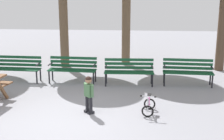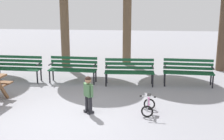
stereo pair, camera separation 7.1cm
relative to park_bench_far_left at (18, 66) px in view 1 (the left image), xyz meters
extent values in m
plane|color=gray|center=(2.32, -3.25, -0.51)|extent=(36.00, 36.00, 0.00)
cube|color=brown|center=(0.34, -2.04, -0.15)|extent=(0.13, 0.57, 0.76)
cube|color=#144728|center=(0.00, 0.09, -0.07)|extent=(1.60, 0.13, 0.03)
cube|color=#144728|center=(0.00, -0.03, -0.07)|extent=(1.60, 0.13, 0.03)
cube|color=#144728|center=(-0.01, -0.15, -0.07)|extent=(1.60, 0.13, 0.03)
cube|color=#144728|center=(-0.01, -0.27, -0.07)|extent=(1.60, 0.13, 0.03)
cube|color=#144728|center=(0.00, 0.13, 0.03)|extent=(1.60, 0.10, 0.09)
cube|color=#144728|center=(0.00, 0.13, 0.16)|extent=(1.60, 0.10, 0.09)
cube|color=#144728|center=(0.00, 0.13, 0.30)|extent=(1.60, 0.10, 0.09)
cylinder|color=black|center=(0.74, -0.28, -0.29)|extent=(0.05, 0.05, 0.44)
cylinder|color=black|center=(0.75, 0.08, -0.29)|extent=(0.05, 0.05, 0.44)
cube|color=black|center=(0.75, -0.10, 0.11)|extent=(0.05, 0.40, 0.03)
cube|color=#144728|center=(1.90, 0.10, -0.07)|extent=(1.60, 0.13, 0.03)
cube|color=#144728|center=(1.90, -0.02, -0.07)|extent=(1.60, 0.13, 0.03)
cube|color=#144728|center=(1.89, -0.14, -0.07)|extent=(1.60, 0.13, 0.03)
cube|color=#144728|center=(1.89, -0.26, -0.07)|extent=(1.60, 0.13, 0.03)
cube|color=#144728|center=(1.91, 0.14, 0.03)|extent=(1.60, 0.11, 0.09)
cube|color=#144728|center=(1.91, 0.14, 0.16)|extent=(1.60, 0.11, 0.09)
cube|color=#144728|center=(1.91, 0.14, 0.30)|extent=(1.60, 0.11, 0.09)
cylinder|color=black|center=(2.64, -0.26, -0.29)|extent=(0.05, 0.05, 0.44)
cylinder|color=black|center=(2.65, 0.10, -0.29)|extent=(0.05, 0.05, 0.44)
cube|color=black|center=(2.65, -0.08, 0.11)|extent=(0.06, 0.40, 0.03)
cylinder|color=black|center=(1.14, -0.21, -0.29)|extent=(0.05, 0.05, 0.44)
cylinder|color=black|center=(1.16, 0.15, -0.29)|extent=(0.05, 0.05, 0.44)
cube|color=black|center=(1.15, -0.03, 0.11)|extent=(0.06, 0.40, 0.03)
cube|color=#144728|center=(3.79, -0.02, -0.07)|extent=(1.60, 0.14, 0.03)
cube|color=#144728|center=(3.79, -0.14, -0.07)|extent=(1.60, 0.14, 0.03)
cube|color=#144728|center=(3.80, -0.26, -0.07)|extent=(1.60, 0.14, 0.03)
cube|color=#144728|center=(3.80, -0.38, -0.07)|extent=(1.60, 0.14, 0.03)
cube|color=#144728|center=(3.79, 0.02, 0.03)|extent=(1.60, 0.11, 0.09)
cube|color=#144728|center=(3.79, 0.02, 0.16)|extent=(1.60, 0.11, 0.09)
cube|color=#144728|center=(3.79, 0.02, 0.30)|extent=(1.60, 0.11, 0.09)
cylinder|color=black|center=(4.55, -0.33, -0.29)|extent=(0.05, 0.05, 0.44)
cylinder|color=black|center=(4.54, 0.03, -0.29)|extent=(0.05, 0.05, 0.44)
cube|color=black|center=(4.55, -0.15, 0.11)|extent=(0.06, 0.40, 0.03)
cylinder|color=black|center=(3.05, -0.40, -0.29)|extent=(0.05, 0.05, 0.44)
cylinder|color=black|center=(3.04, -0.04, -0.29)|extent=(0.05, 0.05, 0.44)
cube|color=black|center=(3.05, -0.22, 0.11)|extent=(0.06, 0.40, 0.03)
cube|color=#144728|center=(5.70, 0.09, -0.07)|extent=(1.60, 0.14, 0.03)
cube|color=#144728|center=(5.70, -0.03, -0.07)|extent=(1.60, 0.14, 0.03)
cube|color=#144728|center=(5.69, -0.15, -0.07)|extent=(1.60, 0.14, 0.03)
cube|color=#144728|center=(5.69, -0.27, -0.07)|extent=(1.60, 0.14, 0.03)
cube|color=#144728|center=(5.71, 0.13, 0.03)|extent=(1.60, 0.11, 0.09)
cube|color=#144728|center=(5.71, 0.13, 0.16)|extent=(1.60, 0.11, 0.09)
cube|color=#144728|center=(5.71, 0.13, 0.30)|extent=(1.60, 0.11, 0.09)
cylinder|color=black|center=(6.44, -0.28, -0.29)|extent=(0.05, 0.05, 0.44)
cylinder|color=black|center=(6.45, 0.08, -0.29)|extent=(0.05, 0.05, 0.44)
cube|color=black|center=(6.45, -0.10, 0.11)|extent=(0.06, 0.40, 0.03)
cylinder|color=black|center=(4.94, -0.21, -0.29)|extent=(0.05, 0.05, 0.44)
cylinder|color=black|center=(4.96, 0.15, -0.29)|extent=(0.05, 0.05, 0.44)
cube|color=black|center=(4.95, -0.03, 0.11)|extent=(0.06, 0.40, 0.03)
cylinder|color=black|center=(2.93, -2.72, -0.29)|extent=(0.09, 0.09, 0.44)
cube|color=black|center=(2.93, -2.72, -0.48)|extent=(0.18, 0.18, 0.06)
cylinder|color=black|center=(2.82, -2.62, -0.29)|extent=(0.09, 0.09, 0.44)
cube|color=black|center=(2.82, -2.62, -0.48)|extent=(0.18, 0.18, 0.06)
cube|color=#477047|center=(2.87, -2.67, 0.09)|extent=(0.26, 0.25, 0.32)
sphere|color=#996B4C|center=(2.87, -2.67, 0.34)|extent=(0.16, 0.16, 0.16)
sphere|color=black|center=(2.87, -2.67, 0.37)|extent=(0.15, 0.15, 0.15)
cylinder|color=#477047|center=(2.98, -2.77, 0.10)|extent=(0.06, 0.06, 0.30)
cylinder|color=#477047|center=(2.77, -2.56, 0.10)|extent=(0.06, 0.06, 0.30)
torus|color=black|center=(4.34, -2.82, -0.36)|extent=(0.30, 0.08, 0.30)
cylinder|color=silver|center=(4.34, -2.82, -0.36)|extent=(0.05, 0.05, 0.04)
torus|color=black|center=(4.40, -2.31, -0.36)|extent=(0.30, 0.08, 0.30)
cylinder|color=silver|center=(4.40, -2.31, -0.36)|extent=(0.05, 0.05, 0.04)
torus|color=white|center=(4.51, -2.32, -0.46)|extent=(0.11, 0.04, 0.11)
torus|color=white|center=(4.29, -2.29, -0.46)|extent=(0.11, 0.04, 0.11)
cylinder|color=pink|center=(4.36, -2.64, -0.19)|extent=(0.07, 0.31, 0.32)
cylinder|color=pink|center=(4.38, -2.49, -0.21)|extent=(0.05, 0.08, 0.27)
cylinder|color=pink|center=(4.39, -2.41, -0.35)|extent=(0.05, 0.20, 0.05)
cylinder|color=silver|center=(4.34, -2.80, -0.20)|extent=(0.04, 0.08, 0.32)
cylinder|color=pink|center=(4.36, -2.63, -0.09)|extent=(0.07, 0.32, 0.05)
cube|color=black|center=(4.38, -2.47, -0.06)|extent=(0.11, 0.18, 0.04)
cylinder|color=silver|center=(4.34, -2.78, 0.01)|extent=(0.34, 0.07, 0.02)
cylinder|color=black|center=(4.51, -2.81, 0.01)|extent=(0.05, 0.04, 0.04)
cylinder|color=black|center=(4.17, -2.76, 0.01)|extent=(0.05, 0.04, 0.04)
cylinder|color=brown|center=(1.11, 2.22, 1.12)|extent=(0.35, 0.35, 3.25)
cylinder|color=brown|center=(3.57, 2.83, 1.21)|extent=(0.35, 0.35, 3.45)
cylinder|color=brown|center=(7.25, 2.15, 1.09)|extent=(0.34, 0.34, 3.21)
camera|label=1|loc=(4.07, -9.87, 2.45)|focal=49.42mm
camera|label=2|loc=(4.14, -9.87, 2.45)|focal=49.42mm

